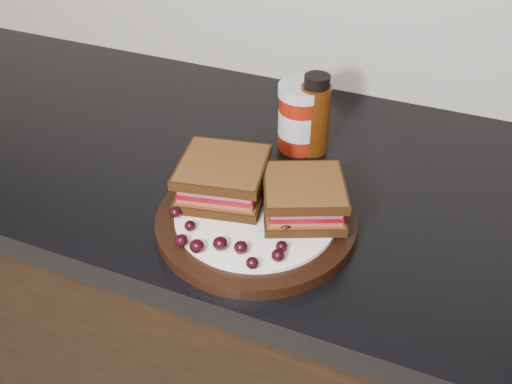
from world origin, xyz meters
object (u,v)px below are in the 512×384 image
oil_bottle (315,114)px  sandwich_left (223,178)px  plate (256,221)px  condiment_jar (301,117)px

oil_bottle → sandwich_left: bearing=-110.3°
sandwich_left → oil_bottle: oil_bottle is taller
plate → oil_bottle: bearing=86.8°
plate → condiment_jar: condiment_jar is taller
condiment_jar → oil_bottle: size_ratio=0.84×
plate → condiment_jar: 0.22m
plate → condiment_jar: (-0.01, 0.22, 0.05)m
condiment_jar → oil_bottle: oil_bottle is taller
plate → condiment_jar: bearing=93.1°
condiment_jar → oil_bottle: bearing=-5.3°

